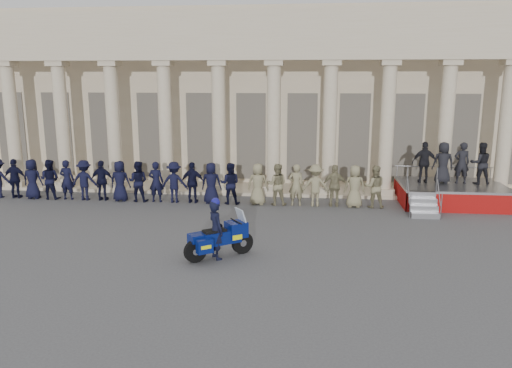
% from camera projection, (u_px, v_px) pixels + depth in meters
% --- Properties ---
extents(ground, '(90.00, 90.00, 0.00)m').
position_uv_depth(ground, '(216.00, 249.00, 16.41)').
color(ground, '#49494C').
rests_on(ground, ground).
extents(building, '(40.00, 12.50, 9.00)m').
position_uv_depth(building, '(260.00, 94.00, 29.78)').
color(building, '#C5B394').
rests_on(building, ground).
extents(officer_rank, '(18.28, 0.70, 1.85)m').
position_uv_depth(officer_rank, '(176.00, 182.00, 22.35)').
color(officer_rank, black).
rests_on(officer_rank, ground).
extents(reviewing_stand, '(4.48, 4.24, 2.75)m').
position_uv_depth(reviewing_stand, '(452.00, 173.00, 21.95)').
color(reviewing_stand, gray).
rests_on(reviewing_stand, ground).
extents(motorcycle, '(1.99, 1.64, 1.50)m').
position_uv_depth(motorcycle, '(220.00, 238.00, 15.52)').
color(motorcycle, black).
rests_on(motorcycle, ground).
extents(rider, '(0.76, 0.81, 1.95)m').
position_uv_depth(rider, '(216.00, 229.00, 15.39)').
color(rider, black).
rests_on(rider, ground).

